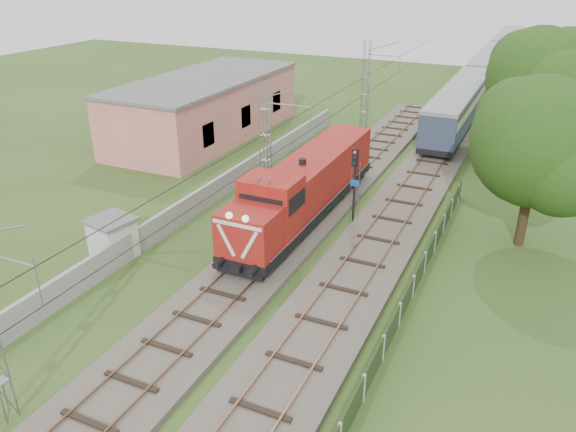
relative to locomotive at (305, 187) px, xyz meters
The scene contains 15 objects.
ground 11.50m from the locomotive, 90.00° to the right, with size 140.00×140.00×0.00m, color #2E4A1B.
track_main 4.73m from the locomotive, 90.00° to the right, with size 4.20×70.00×0.45m.
track_side 10.25m from the locomotive, 60.16° to the left, with size 4.20×80.00×0.45m.
catenary 3.55m from the locomotive, 166.36° to the left, with size 3.31×70.00×8.00m.
boundary_wall 6.70m from the locomotive, behind, with size 0.25×40.00×1.50m, color #9E9E99.
station_building 19.67m from the locomotive, 139.70° to the left, with size 8.40×20.40×5.22m.
fence 11.63m from the locomotive, 46.00° to the right, with size 0.12×32.00×1.20m.
locomotive is the anchor object (origin of this frame).
coach_rake 46.47m from the locomotive, 83.82° to the left, with size 2.93×65.33×3.39m.
signal_post 3.13m from the locomotive, 10.01° to the left, with size 0.54×0.42×4.88m.
relay_hut 11.36m from the locomotive, 130.85° to the right, with size 2.55×2.55×2.25m.
tree_a 12.94m from the locomotive, ahead, with size 7.25×6.91×9.40m.
tree_b 20.66m from the locomotive, 50.81° to the left, with size 6.91×6.58×8.95m.
tree_c 21.41m from the locomotive, 57.30° to the left, with size 7.87×7.50×10.20m.
tree_d 35.03m from the locomotive, 67.72° to the left, with size 6.76×6.44×8.77m.
Camera 1 is at (12.13, -17.35, 14.66)m, focal length 35.00 mm.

